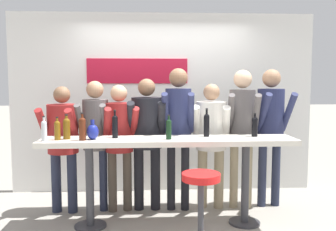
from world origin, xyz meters
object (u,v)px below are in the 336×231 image
at_px(wine_bottle_5, 207,124).
at_px(wine_bottle_3, 255,126).
at_px(person_far_right, 242,122).
at_px(decorative_vase, 93,132).
at_px(person_right, 211,133).
at_px(wine_bottle_7, 57,129).
at_px(tasting_table, 168,152).
at_px(wine_bottle_1, 115,125).
at_px(person_left, 95,130).
at_px(person_center_left, 119,134).
at_px(wine_bottle_6, 67,127).
at_px(bar_stool, 201,198).
at_px(person_rightmost, 271,121).
at_px(wine_bottle_0, 82,128).
at_px(wine_bottle_4, 169,128).
at_px(wine_bottle_2, 44,130).
at_px(person_far_left, 63,136).
at_px(person_center, 147,130).
at_px(person_center_right, 178,122).

bearing_deg(wine_bottle_5, wine_bottle_3, -2.77).
relative_size(person_far_right, decorative_vase, 8.11).
distance_m(person_right, wine_bottle_7, 1.90).
height_order(tasting_table, wine_bottle_1, wine_bottle_1).
distance_m(person_left, wine_bottle_5, 1.40).
relative_size(person_center_left, wine_bottle_6, 5.78).
bearing_deg(bar_stool, person_right, 75.68).
distance_m(person_rightmost, decorative_vase, 2.28).
height_order(person_center_left, person_rightmost, person_rightmost).
relative_size(wine_bottle_0, decorative_vase, 1.38).
height_order(wine_bottle_1, wine_bottle_4, wine_bottle_1).
xyz_separation_m(person_center_left, wine_bottle_2, (-0.75, -0.61, 0.14)).
bearing_deg(wine_bottle_3, wine_bottle_7, -176.75).
relative_size(person_far_left, wine_bottle_7, 6.23).
bearing_deg(person_rightmost, tasting_table, -160.88).
bearing_deg(person_rightmost, person_left, 177.29).
relative_size(bar_stool, wine_bottle_6, 2.72).
bearing_deg(person_left, bar_stool, -39.51).
relative_size(person_center, decorative_vase, 7.61).
xyz_separation_m(person_center_left, person_rightmost, (1.94, 0.09, 0.14)).
xyz_separation_m(person_right, wine_bottle_7, (-1.79, -0.60, 0.14)).
xyz_separation_m(person_left, wine_bottle_5, (1.33, -0.42, 0.12)).
xyz_separation_m(person_right, wine_bottle_6, (-1.70, -0.55, 0.15)).
bearing_deg(wine_bottle_3, bar_stool, -136.86).
distance_m(tasting_table, decorative_vase, 0.87).
height_order(person_center, person_center_right, person_center_right).
distance_m(person_left, person_right, 1.46).
distance_m(person_right, wine_bottle_1, 1.29).
bearing_deg(person_far_left, wine_bottle_1, -23.87).
distance_m(person_center_left, wine_bottle_7, 0.84).
bearing_deg(wine_bottle_7, wine_bottle_2, -151.83).
distance_m(bar_stool, wine_bottle_2, 1.81).
relative_size(person_center_left, decorative_vase, 7.26).
bearing_deg(person_rightmost, person_center_right, 179.82).
height_order(bar_stool, wine_bottle_7, wine_bottle_7).
height_order(person_center_left, wine_bottle_6, person_center_left).
xyz_separation_m(tasting_table, wine_bottle_6, (-1.13, 0.01, 0.28)).
bearing_deg(wine_bottle_6, person_center, 30.67).
bearing_deg(wine_bottle_1, person_far_left, 147.70).
relative_size(wine_bottle_1, wine_bottle_7, 1.26).
bearing_deg(person_center_right, person_right, 13.42).
distance_m(bar_stool, person_center, 1.35).
bearing_deg(person_rightmost, wine_bottle_3, -129.51).
xyz_separation_m(wine_bottle_5, wine_bottle_7, (-1.66, -0.15, -0.03)).
height_order(tasting_table, decorative_vase, decorative_vase).
bearing_deg(tasting_table, decorative_vase, -177.57).
distance_m(wine_bottle_0, wine_bottle_6, 0.21).
bearing_deg(person_rightmost, person_right, 177.81).
distance_m(wine_bottle_2, wine_bottle_6, 0.24).
relative_size(person_left, wine_bottle_3, 6.00).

